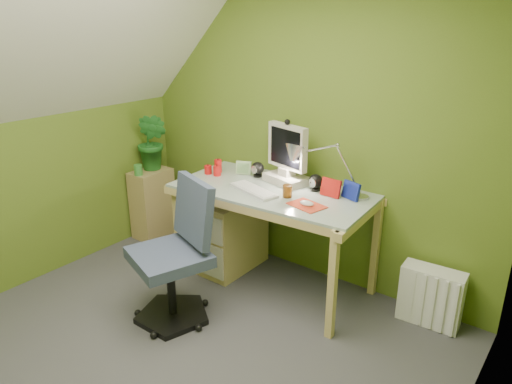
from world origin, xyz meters
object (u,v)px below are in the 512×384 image
Objects in this scene: radiator at (431,296)px; side_ledge at (153,203)px; desk at (273,237)px; desk_lamp at (340,158)px; task_chair at (169,254)px; potted_plant at (153,142)px; monitor at (287,150)px.

side_ledge is at bearing -179.24° from radiator.
desk is 1.44m from side_ledge.
desk is at bearing -159.06° from desk_lamp.
task_chair is at bearing -127.13° from desk_lamp.
desk_lamp is at bearing 4.79° from side_ledge.
desk is at bearing 90.24° from task_chair.
potted_plant is at bearing 161.40° from task_chair.
monitor is 0.45m from desk_lamp.
radiator is (0.73, 0.05, -0.88)m from desk_lamp.
desk is 0.88m from task_chair.
monitor is 1.46m from radiator.
desk is at bearing -76.05° from monitor.
desk reaches higher than radiator.
desk_lamp is 0.85× the size of side_ledge.
desk_lamp is at bearing 73.12° from task_chair.
potted_plant reaches higher than desk.
side_ledge is at bearing -159.77° from monitor.
desk is 2.87× the size of monitor.
potted_plant is 1.51m from task_chair.
monitor reaches higher than desk.
potted_plant is 2.72m from radiator.
monitor is 1.62m from side_ledge.
radiator is at bearing 55.00° from task_chair.
desk is at bearing -0.86° from side_ledge.
monitor is 0.97× the size of potted_plant.
desk is 1.22m from radiator.
potted_plant is (-1.43, -0.11, -0.13)m from monitor.
side_ledge is 0.60m from potted_plant.
desk_lamp is at bearing 18.24° from desk.
desk is 1.49× the size of task_chair.
potted_plant reaches higher than side_ledge.
desk_lamp reaches higher than monitor.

